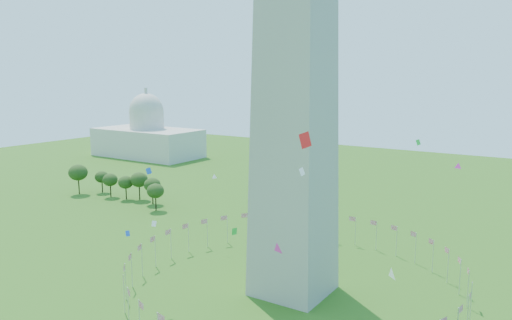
{
  "coord_description": "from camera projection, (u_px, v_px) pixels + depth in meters",
  "views": [
    {
      "loc": [
        55.35,
        -51.57,
        52.22
      ],
      "look_at": [
        -1.04,
        35.0,
        34.68
      ],
      "focal_mm": 35.0,
      "sensor_mm": 36.0,
      "label": 1
    }
  ],
  "objects": [
    {
      "name": "tree_line_west",
      "position": [
        119.0,
        186.0,
        212.61
      ],
      "size": [
        55.94,
        15.87,
        13.03
      ],
      "color": "#2F511B",
      "rests_on": "ground"
    },
    {
      "name": "capitol_building",
      "position": [
        147.0,
        121.0,
        322.84
      ],
      "size": [
        70.0,
        35.0,
        46.0
      ],
      "primitive_type": null,
      "color": "beige",
      "rests_on": "ground"
    },
    {
      "name": "flag_ring",
      "position": [
        293.0,
        274.0,
        121.68
      ],
      "size": [
        80.24,
        80.24,
        9.0
      ],
      "color": "silver",
      "rests_on": "ground"
    },
    {
      "name": "kites_aloft",
      "position": [
        280.0,
        243.0,
        93.06
      ],
      "size": [
        116.12,
        76.63,
        41.14
      ],
      "color": "#CC2699",
      "rests_on": "ground"
    }
  ]
}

